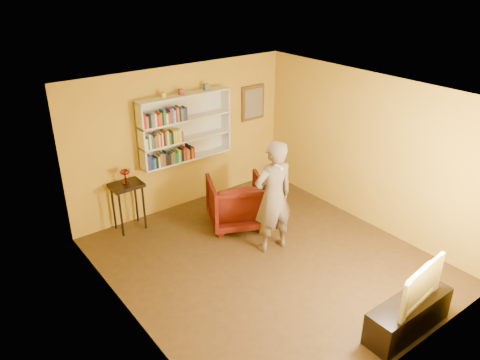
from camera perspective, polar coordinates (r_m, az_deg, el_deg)
name	(u,v)px	position (r m, az deg, el deg)	size (l,w,h in m)	color
room_shell	(269,205)	(7.04, 3.53, -3.09)	(5.30, 5.80, 2.88)	#3E2B14
bookshelf	(184,127)	(8.62, -6.86, 6.43)	(1.80, 0.29, 1.23)	silver
books_row_lower	(170,157)	(8.52, -8.56, 2.74)	(0.95, 0.19, 0.27)	#5B246E
books_row_middle	(163,139)	(8.34, -9.39, 5.00)	(0.74, 0.19, 0.27)	silver
books_row_upper	(165,117)	(8.24, -9.17, 7.57)	(0.84, 0.19, 0.27)	#A91A27
ornament_left	(163,95)	(8.19, -9.33, 10.18)	(0.07, 0.07, 0.10)	gold
ornament_centre	(181,92)	(8.35, -7.21, 10.60)	(0.07, 0.07, 0.10)	#8C2E41
ornament_right	(206,87)	(8.61, -4.16, 11.24)	(0.08, 0.08, 0.12)	#486779
framed_painting	(253,103)	(9.50, 1.60, 9.39)	(0.55, 0.05, 0.70)	brown
console_table	(127,192)	(8.29, -13.61, -1.41)	(0.54, 0.41, 0.88)	black
ruby_lustre	(125,173)	(8.14, -13.86, 0.79)	(0.17, 0.17, 0.27)	maroon
armchair	(236,202)	(8.33, -0.45, -2.70)	(0.95, 0.97, 0.89)	#400704
person	(273,197)	(7.43, 4.08, -2.08)	(0.69, 0.45, 1.89)	brown
game_remote	(279,167)	(6.96, 4.74, 1.56)	(0.04, 0.15, 0.04)	white
tv_cabinet	(408,315)	(6.58, 19.82, -15.27)	(1.32, 0.40, 0.47)	black
television	(415,283)	(6.27, 20.51, -11.66)	(0.97, 0.13, 0.56)	black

